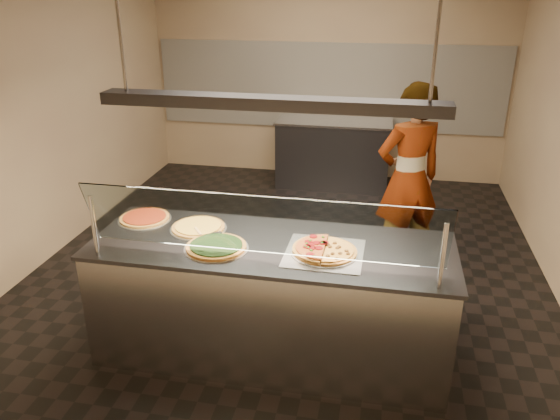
% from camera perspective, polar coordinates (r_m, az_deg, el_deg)
% --- Properties ---
extents(ground, '(5.00, 6.00, 0.02)m').
position_cam_1_polar(ground, '(5.55, 0.94, -6.13)').
color(ground, black).
rests_on(ground, ground).
extents(wall_back, '(5.00, 0.02, 3.00)m').
position_cam_1_polar(wall_back, '(7.93, 5.04, 14.21)').
color(wall_back, tan).
rests_on(wall_back, ground).
extents(wall_front, '(5.00, 0.02, 3.00)m').
position_cam_1_polar(wall_front, '(2.30, -12.56, -8.73)').
color(wall_front, tan).
rests_on(wall_front, ground).
extents(wall_left, '(0.02, 6.00, 3.00)m').
position_cam_1_polar(wall_left, '(5.97, -23.77, 9.53)').
color(wall_left, tan).
rests_on(wall_left, ground).
extents(tile_band, '(4.90, 0.02, 1.20)m').
position_cam_1_polar(tile_band, '(7.93, 4.96, 12.75)').
color(tile_band, silver).
rests_on(tile_band, wall_back).
extents(serving_counter, '(2.62, 0.94, 0.93)m').
position_cam_1_polar(serving_counter, '(4.17, -0.87, -9.28)').
color(serving_counter, '#B7B7BC').
rests_on(serving_counter, ground).
extents(sneeze_guard, '(2.38, 0.18, 0.54)m').
position_cam_1_polar(sneeze_guard, '(3.51, -2.11, -1.67)').
color(sneeze_guard, '#B7B7BC').
rests_on(sneeze_guard, serving_counter).
extents(perforated_tray, '(0.54, 0.54, 0.01)m').
position_cam_1_polar(perforated_tray, '(3.82, 4.65, -4.44)').
color(perforated_tray, silver).
rests_on(perforated_tray, serving_counter).
extents(half_pizza_pepperoni, '(0.25, 0.45, 0.05)m').
position_cam_1_polar(half_pizza_pepperoni, '(3.81, 3.07, -3.93)').
color(half_pizza_pepperoni, '#966127').
rests_on(half_pizza_pepperoni, perforated_tray).
extents(half_pizza_sausage, '(0.23, 0.45, 0.04)m').
position_cam_1_polar(half_pizza_sausage, '(3.80, 6.29, -4.31)').
color(half_pizza_sausage, '#966127').
rests_on(half_pizza_sausage, perforated_tray).
extents(pizza_spinach, '(0.46, 0.46, 0.03)m').
position_cam_1_polar(pizza_spinach, '(3.89, -6.67, -3.80)').
color(pizza_spinach, silver).
rests_on(pizza_spinach, serving_counter).
extents(pizza_cheese, '(0.43, 0.43, 0.03)m').
position_cam_1_polar(pizza_cheese, '(4.22, -8.51, -1.74)').
color(pizza_cheese, silver).
rests_on(pizza_cheese, serving_counter).
extents(pizza_tomato, '(0.42, 0.42, 0.03)m').
position_cam_1_polar(pizza_tomato, '(4.46, -13.94, -0.76)').
color(pizza_tomato, silver).
rests_on(pizza_tomato, serving_counter).
extents(pizza_spatula, '(0.28, 0.18, 0.02)m').
position_cam_1_polar(pizza_spatula, '(4.07, -7.84, -2.38)').
color(pizza_spatula, '#B7B7BC').
rests_on(pizza_spatula, pizza_spinach).
extents(prep_table, '(1.56, 0.74, 0.93)m').
position_cam_1_polar(prep_table, '(7.69, 5.60, 6.01)').
color(prep_table, '#333338').
rests_on(prep_table, ground).
extents(worker, '(0.81, 0.71, 1.86)m').
position_cam_1_polar(worker, '(5.37, 13.28, 3.18)').
color(worker, '#2F2C34').
rests_on(worker, ground).
extents(heat_lamp_housing, '(2.30, 0.18, 0.08)m').
position_cam_1_polar(heat_lamp_housing, '(3.60, -1.02, 11.14)').
color(heat_lamp_housing, '#333338').
rests_on(heat_lamp_housing, ceiling).
extents(lamp_rod_left, '(0.02, 0.02, 1.01)m').
position_cam_1_polar(lamp_rod_left, '(3.87, -16.60, 19.22)').
color(lamp_rod_left, '#B7B7BC').
rests_on(lamp_rod_left, ceiling).
extents(lamp_rod_right, '(0.02, 0.02, 1.01)m').
position_cam_1_polar(lamp_rod_right, '(3.46, 16.29, 18.93)').
color(lamp_rod_right, '#B7B7BC').
rests_on(lamp_rod_right, ceiling).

